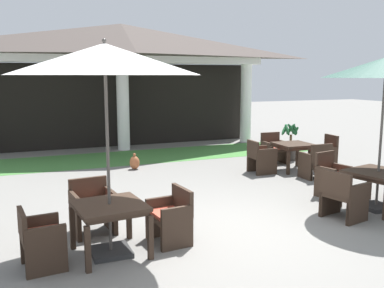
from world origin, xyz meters
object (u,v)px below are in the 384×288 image
at_px(patio_chair_mid_right_south, 316,162).
at_px(terracotta_urn, 135,162).
at_px(patio_chair_near_foreground_east, 171,217).
at_px(patio_chair_mid_right_west, 261,157).
at_px(patio_chair_mid_right_north, 274,149).
at_px(patio_table_near_foreground, 110,211).
at_px(patio_table_mid_right, 294,147).
at_px(patio_chair_near_foreground_west, 40,239).
at_px(patio_chair_mid_left_west, 343,196).
at_px(patio_chair_mid_right_east, 324,153).
at_px(patio_chair_mid_left_north, 332,177).
at_px(patio_umbrella_near_foreground, 105,61).
at_px(patio_chair_near_foreground_north, 92,207).
at_px(patio_table_mid_left, 378,176).
at_px(potted_palm_right_edge, 290,147).

distance_m(patio_chair_mid_right_south, terracotta_urn, 4.67).
bearing_deg(patio_chair_near_foreground_east, terracotta_urn, -14.48).
relative_size(patio_chair_mid_right_west, patio_chair_mid_right_north, 0.98).
xyz_separation_m(patio_table_near_foreground, patio_table_mid_right, (5.57, 3.54, -0.01)).
bearing_deg(patio_chair_near_foreground_west, patio_chair_mid_left_west, 84.57).
xyz_separation_m(patio_chair_mid_right_south, terracotta_urn, (-3.83, 2.66, -0.22)).
height_order(patio_chair_near_foreground_east, patio_chair_mid_right_east, patio_chair_mid_right_east).
bearing_deg(patio_table_near_foreground, patio_chair_mid_left_north, 13.66).
bearing_deg(patio_chair_mid_right_east, patio_chair_mid_right_west, 90.00).
bearing_deg(patio_chair_mid_right_west, terracotta_urn, -117.62).
height_order(patio_umbrella_near_foreground, patio_chair_mid_left_north, patio_umbrella_near_foreground).
relative_size(patio_chair_near_foreground_north, patio_chair_mid_right_south, 0.97).
bearing_deg(patio_chair_mid_right_south, patio_chair_mid_right_east, 44.93).
height_order(patio_table_mid_right, terracotta_urn, patio_table_mid_right).
xyz_separation_m(patio_chair_near_foreground_north, patio_chair_mid_right_south, (5.63, 1.64, -0.01)).
xyz_separation_m(patio_chair_mid_left_west, patio_chair_mid_right_west, (0.56, 3.63, -0.01)).
height_order(patio_chair_near_foreground_north, patio_chair_mid_left_west, patio_chair_mid_left_west).
relative_size(patio_chair_mid_right_west, patio_chair_mid_right_east, 0.96).
relative_size(patio_umbrella_near_foreground, patio_chair_mid_right_east, 3.33).
height_order(patio_chair_near_foreground_east, patio_chair_mid_right_south, patio_chair_mid_right_south).
distance_m(patio_umbrella_near_foreground, patio_chair_near_foreground_west, 2.46).
distance_m(patio_chair_near_foreground_north, patio_chair_mid_right_south, 5.86).
distance_m(patio_table_mid_right, patio_chair_mid_right_south, 1.00).
bearing_deg(patio_chair_mid_left_west, patio_table_mid_left, 90.00).
height_order(patio_table_near_foreground, patio_table_mid_left, patio_table_near_foreground).
distance_m(patio_table_near_foreground, patio_chair_near_foreground_east, 0.96).
xyz_separation_m(patio_table_near_foreground, patio_chair_mid_left_north, (4.83, 1.17, -0.21)).
xyz_separation_m(patio_table_near_foreground, patio_chair_mid_right_south, (5.53, 2.57, -0.22)).
bearing_deg(patio_table_mid_left, patio_chair_mid_right_south, 78.52).
bearing_deg(patio_table_near_foreground, patio_chair_mid_right_west, 37.92).
xyz_separation_m(patio_chair_near_foreground_west, patio_table_mid_right, (6.49, 3.64, 0.23)).
distance_m(patio_table_mid_left, patio_table_mid_right, 3.42).
bearing_deg(patio_chair_mid_left_west, patio_chair_mid_left_north, 135.05).
bearing_deg(patio_chair_mid_right_east, patio_chair_mid_left_north, 145.71).
bearing_deg(patio_chair_mid_left_north, patio_table_near_foreground, 1.67).
relative_size(patio_chair_near_foreground_north, patio_chair_near_foreground_west, 1.07).
bearing_deg(patio_chair_near_foreground_west, patio_table_mid_left, 86.54).
height_order(patio_chair_near_foreground_east, patio_table_mid_left, patio_chair_near_foreground_east).
bearing_deg(patio_table_near_foreground, patio_chair_near_foreground_west, -174.05).
height_order(patio_chair_near_foreground_west, patio_chair_mid_right_north, patio_chair_mid_right_north).
relative_size(patio_chair_near_foreground_east, patio_chair_mid_left_west, 0.94).
xyz_separation_m(patio_chair_mid_left_north, patio_chair_mid_right_east, (1.72, 2.33, -0.03)).
bearing_deg(terracotta_urn, patio_chair_near_foreground_west, -116.25).
height_order(patio_chair_mid_right_south, potted_palm_right_edge, potted_palm_right_edge).
xyz_separation_m(patio_chair_near_foreground_east, patio_table_mid_right, (4.64, 3.45, 0.22)).
bearing_deg(patio_chair_near_foreground_west, patio_chair_mid_right_west, 117.70).
height_order(patio_chair_near_foreground_east, patio_chair_mid_right_north, patio_chair_mid_right_north).
height_order(patio_chair_near_foreground_north, patio_chair_mid_right_south, patio_chair_mid_right_south).
bearing_deg(patio_chair_mid_right_west, patio_chair_near_foreground_east, -44.41).
distance_m(patio_chair_near_foreground_east, potted_palm_right_edge, 7.14).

